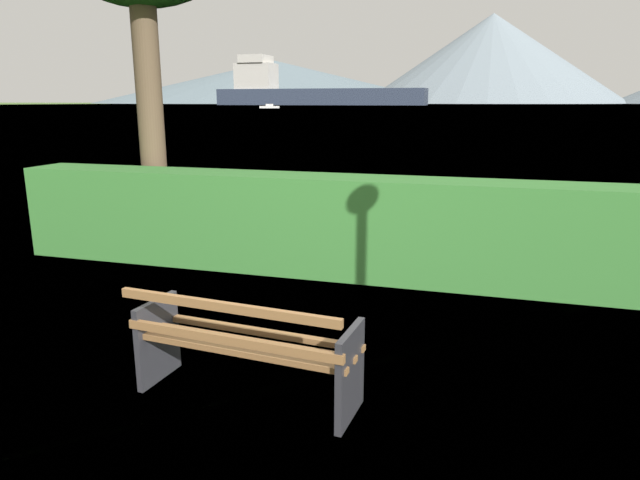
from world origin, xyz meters
TOP-DOWN VIEW (x-y plane):
  - ground_plane at (0.00, 0.00)m, footprint 1400.00×1400.00m
  - water_surface at (0.00, 306.11)m, footprint 620.00×620.00m
  - park_bench at (-0.01, -0.06)m, footprint 1.75×0.71m
  - hedge_row at (0.00, 3.25)m, footprint 9.36×0.75m
  - cargo_ship_large at (-99.36, 308.04)m, footprint 118.82×19.32m
  - tender_far at (-65.06, 167.00)m, footprint 6.51×3.73m
  - distant_hills at (26.50, 588.30)m, footprint 845.29×384.00m

SIDE VIEW (x-z plane):
  - ground_plane at x=0.00m, z-range 0.00..0.00m
  - water_surface at x=0.00m, z-range 0.00..0.00m
  - park_bench at x=-0.01m, z-range -0.01..0.86m
  - tender_far at x=-65.06m, z-range -0.19..1.14m
  - hedge_row at x=0.00m, z-range 0.00..1.28m
  - cargo_ship_large at x=-99.36m, z-range -6.07..21.46m
  - distant_hills at x=26.50m, z-range -8.60..75.47m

